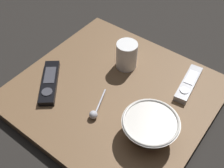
{
  "coord_description": "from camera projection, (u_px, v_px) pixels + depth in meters",
  "views": [
    {
      "loc": [
        0.49,
        0.36,
        0.73
      ],
      "look_at": [
        -0.0,
        -0.01,
        0.05
      ],
      "focal_mm": 44.1,
      "sensor_mm": 36.0,
      "label": 1
    }
  ],
  "objects": [
    {
      "name": "ground_plane",
      "position": [
        114.0,
        97.0,
        0.95
      ],
      "size": [
        6.0,
        6.0,
        0.0
      ],
      "primitive_type": "plane",
      "color": "black"
    },
    {
      "name": "table",
      "position": [
        114.0,
        94.0,
        0.93
      ],
      "size": [
        0.59,
        0.63,
        0.03
      ],
      "color": "brown",
      "rests_on": "ground"
    },
    {
      "name": "cereal_bowl",
      "position": [
        150.0,
        127.0,
        0.78
      ],
      "size": [
        0.16,
        0.16,
        0.07
      ],
      "color": "beige",
      "rests_on": "table"
    },
    {
      "name": "coffee_mug",
      "position": [
        127.0,
        55.0,
        0.97
      ],
      "size": [
        0.07,
        0.07,
        0.1
      ],
      "color": "white",
      "rests_on": "table"
    },
    {
      "name": "teaspoon",
      "position": [
        94.0,
        112.0,
        0.84
      ],
      "size": [
        0.12,
        0.05,
        0.03
      ],
      "color": "silver",
      "rests_on": "table"
    },
    {
      "name": "tv_remote_near",
      "position": [
        50.0,
        82.0,
        0.93
      ],
      "size": [
        0.18,
        0.16,
        0.02
      ],
      "color": "black",
      "rests_on": "table"
    },
    {
      "name": "tv_remote_far",
      "position": [
        189.0,
        83.0,
        0.93
      ],
      "size": [
        0.18,
        0.06,
        0.02
      ],
      "color": "#9E9EA3",
      "rests_on": "table"
    }
  ]
}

